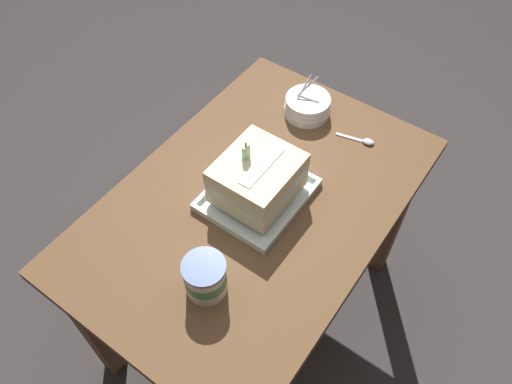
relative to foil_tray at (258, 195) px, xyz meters
name	(u,v)px	position (x,y,z in m)	size (l,w,h in m)	color
ground_plane	(255,310)	(-0.01, 0.00, -0.74)	(8.00, 8.00, 0.00)	#383333
dining_table	(255,223)	(-0.01, 0.00, -0.12)	(1.07, 0.71, 0.74)	brown
foil_tray	(258,195)	(0.00, 0.00, 0.00)	(0.29, 0.25, 0.02)	silver
birthday_cake	(258,178)	(0.00, 0.00, 0.08)	(0.22, 0.19, 0.18)	beige
bowl_stack	(307,106)	(0.37, 0.07, 0.02)	(0.15, 0.15, 0.13)	white
ice_cream_tub	(205,277)	(-0.30, -0.06, 0.05)	(0.11, 0.11, 0.11)	silver
serving_spoon_near_tray	(365,141)	(0.36, -0.15, 0.00)	(0.04, 0.12, 0.01)	silver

